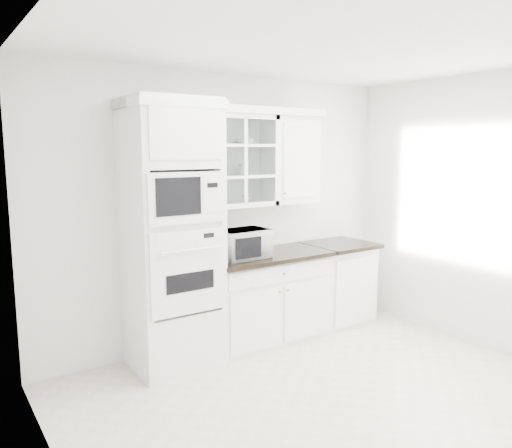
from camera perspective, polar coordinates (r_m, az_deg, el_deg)
ground at (r=4.16m, az=9.88°, el=-19.71°), size 4.00×3.50×0.01m
room_shell at (r=3.99m, az=6.23°, el=5.84°), size 4.00×3.50×2.70m
oven_column at (r=4.49m, az=-9.56°, el=-1.38°), size 0.76×0.68×2.40m
base_cabinet_run at (r=5.18m, az=1.02°, el=-8.29°), size 1.32×0.67×0.92m
extra_base_cabinet at (r=5.79m, az=9.19°, el=-6.57°), size 0.72×0.67×0.92m
upper_cabinet_glass at (r=4.94m, az=-2.25°, el=7.22°), size 0.80×0.33×0.90m
upper_cabinet_solid at (r=5.33m, az=3.98°, el=7.31°), size 0.55×0.33×0.90m
crown_molding at (r=4.87m, az=-3.20°, el=12.90°), size 2.14×0.38×0.07m
countertop_microwave at (r=4.82m, az=-1.59°, el=-2.25°), size 0.50×0.42×0.28m
bowl_a at (r=4.84m, az=-4.60°, el=9.37°), size 0.24×0.24×0.05m
bowl_b at (r=5.01m, az=-1.27°, el=9.40°), size 0.20×0.20×0.06m
cup_a at (r=4.86m, az=-4.08°, el=6.15°), size 0.15×0.15×0.10m
cup_b at (r=5.01m, az=-1.39°, el=6.25°), size 0.14×0.14×0.11m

